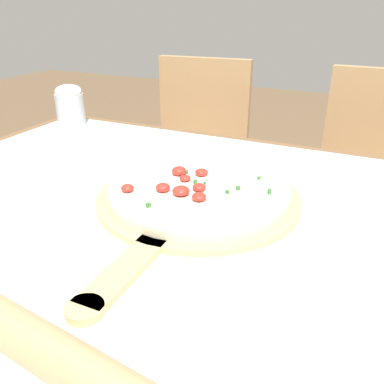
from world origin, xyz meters
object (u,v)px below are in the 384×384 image
at_px(rolling_pin, 56,356).
at_px(flour_cup, 70,105).
at_px(chair_left, 197,155).
at_px(pizza_peel, 195,201).
at_px(pizza, 198,188).
at_px(chair_right, 370,183).

xyz_separation_m(rolling_pin, flour_cup, (-0.59, 0.74, 0.04)).
bearing_deg(chair_left, flour_cup, -116.95).
bearing_deg(pizza_peel, flour_cup, 149.69).
distance_m(pizza_peel, rolling_pin, 0.41).
height_order(pizza_peel, flour_cup, flour_cup).
xyz_separation_m(chair_left, flour_cup, (-0.20, -0.49, 0.30)).
distance_m(pizza_peel, flour_cup, 0.65).
xyz_separation_m(pizza_peel, chair_left, (-0.36, 0.82, -0.24)).
bearing_deg(pizza_peel, chair_left, 113.80).
bearing_deg(pizza, chair_left, 114.23).
distance_m(rolling_pin, chair_left, 1.32).
relative_size(pizza_peel, pizza, 1.63).
bearing_deg(chair_right, chair_left, -178.07).
bearing_deg(pizza_peel, chair_right, 69.76).
distance_m(pizza, chair_right, 0.90).
relative_size(chair_left, chair_right, 1.00).
height_order(pizza_peel, chair_left, chair_left).
bearing_deg(chair_left, chair_right, -4.98).
bearing_deg(flour_cup, pizza, -28.98).
relative_size(pizza, rolling_pin, 0.74).
relative_size(rolling_pin, flour_cup, 3.82).
bearing_deg(flour_cup, chair_left, 68.06).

